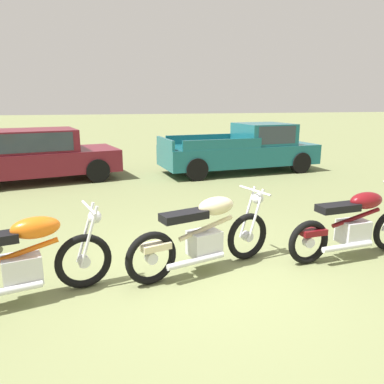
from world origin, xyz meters
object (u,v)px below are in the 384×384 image
car_burgundy (35,153)px  motorcycle_maroon (354,225)px  motorcycle_cream (205,235)px  pickup_truck_teal (246,148)px  motorcycle_orange (22,261)px

car_burgundy → motorcycle_maroon: bearing=-65.1°
motorcycle_cream → motorcycle_maroon: same height
motorcycle_cream → pickup_truck_teal: size_ratio=0.42×
motorcycle_orange → motorcycle_maroon: 4.34m
motorcycle_orange → motorcycle_cream: bearing=-6.7°
motorcycle_maroon → car_burgundy: car_burgundy is taller
car_burgundy → pickup_truck_teal: 6.19m
motorcycle_orange → car_burgundy: car_burgundy is taller
motorcycle_maroon → motorcycle_cream: bearing=172.5°
motorcycle_cream → car_burgundy: (-2.87, 6.61, 0.31)m
pickup_truck_teal → motorcycle_orange: bearing=-134.1°
motorcycle_cream → pickup_truck_teal: (3.31, 6.54, 0.26)m
motorcycle_cream → motorcycle_maroon: (2.17, -0.11, -0.01)m
motorcycle_orange → car_burgundy: 6.90m
motorcycle_orange → pickup_truck_teal: pickup_truck_teal is taller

